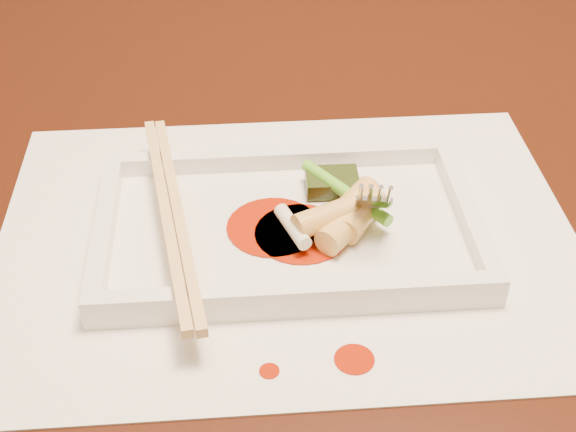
{
  "coord_description": "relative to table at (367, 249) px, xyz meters",
  "views": [
    {
      "loc": [
        -0.11,
        -0.53,
        1.11
      ],
      "look_at": [
        -0.08,
        -0.1,
        0.77
      ],
      "focal_mm": 50.0,
      "sensor_mm": 36.0,
      "label": 1
    }
  ],
  "objects": [
    {
      "name": "table",
      "position": [
        0.0,
        0.0,
        0.0
      ],
      "size": [
        1.4,
        0.9,
        0.75
      ],
      "color": "black",
      "rests_on": "ground"
    },
    {
      "name": "placemat",
      "position": [
        -0.08,
        -0.1,
        0.1
      ],
      "size": [
        0.4,
        0.3,
        0.0
      ],
      "primitive_type": "cube",
      "color": "white",
      "rests_on": "table"
    },
    {
      "name": "sauce_splatter_a",
      "position": [
        -0.05,
        -0.22,
        0.1
      ],
      "size": [
        0.02,
        0.02,
        0.0
      ],
      "primitive_type": "cylinder",
      "color": "#A31D04",
      "rests_on": "placemat"
    },
    {
      "name": "sauce_splatter_b",
      "position": [
        -0.1,
        -0.22,
        0.1
      ],
      "size": [
        0.01,
        0.01,
        0.0
      ],
      "primitive_type": "cylinder",
      "color": "#A31D04",
      "rests_on": "placemat"
    },
    {
      "name": "plate_base",
      "position": [
        -0.08,
        -0.1,
        0.11
      ],
      "size": [
        0.26,
        0.16,
        0.01
      ],
      "primitive_type": "cube",
      "color": "white",
      "rests_on": "placemat"
    },
    {
      "name": "plate_rim_far",
      "position": [
        -0.08,
        -0.03,
        0.12
      ],
      "size": [
        0.26,
        0.01,
        0.01
      ],
      "primitive_type": "cube",
      "color": "white",
      "rests_on": "plate_base"
    },
    {
      "name": "plate_rim_near",
      "position": [
        -0.08,
        -0.17,
        0.12
      ],
      "size": [
        0.26,
        0.01,
        0.01
      ],
      "primitive_type": "cube",
      "color": "white",
      "rests_on": "plate_base"
    },
    {
      "name": "plate_rim_left",
      "position": [
        -0.2,
        -0.1,
        0.12
      ],
      "size": [
        0.01,
        0.14,
        0.01
      ],
      "primitive_type": "cube",
      "color": "white",
      "rests_on": "plate_base"
    },
    {
      "name": "plate_rim_right",
      "position": [
        0.05,
        -0.1,
        0.12
      ],
      "size": [
        0.01,
        0.14,
        0.01
      ],
      "primitive_type": "cube",
      "color": "white",
      "rests_on": "plate_base"
    },
    {
      "name": "veg_piece",
      "position": [
        -0.04,
        -0.06,
        0.12
      ],
      "size": [
        0.04,
        0.03,
        0.01
      ],
      "primitive_type": "cube",
      "rotation": [
        0.0,
        0.0,
        -0.01
      ],
      "color": "black",
      "rests_on": "plate_base"
    },
    {
      "name": "scallion_white",
      "position": [
        -0.08,
        -0.11,
        0.12
      ],
      "size": [
        0.02,
        0.04,
        0.01
      ],
      "primitive_type": "cylinder",
      "rotation": [
        1.57,
        0.0,
        0.34
      ],
      "color": "#EAEACC",
      "rests_on": "plate_base"
    },
    {
      "name": "scallion_green",
      "position": [
        -0.04,
        -0.08,
        0.12
      ],
      "size": [
        0.06,
        0.07,
        0.01
      ],
      "primitive_type": "cylinder",
      "rotation": [
        1.57,
        0.0,
        0.61
      ],
      "color": "#4AAD1B",
      "rests_on": "plate_base"
    },
    {
      "name": "chopstick_a",
      "position": [
        -0.16,
        -0.1,
        0.13
      ],
      "size": [
        0.04,
        0.22,
        0.01
      ],
      "primitive_type": "cube",
      "rotation": [
        0.0,
        0.0,
        0.15
      ],
      "color": "#E0B770",
      "rests_on": "plate_rim_near"
    },
    {
      "name": "chopstick_b",
      "position": [
        -0.15,
        -0.1,
        0.13
      ],
      "size": [
        0.04,
        0.22,
        0.01
      ],
      "primitive_type": "cube",
      "rotation": [
        0.0,
        0.0,
        0.15
      ],
      "color": "#E0B770",
      "rests_on": "plate_rim_near"
    },
    {
      "name": "fork",
      "position": [
        -0.01,
        -0.08,
        0.18
      ],
      "size": [
        0.09,
        0.1,
        0.14
      ],
      "primitive_type": null,
      "color": "silver",
      "rests_on": "plate_base"
    },
    {
      "name": "sauce_blob_0",
      "position": [
        -0.09,
        -0.1,
        0.11
      ],
      "size": [
        0.06,
        0.06,
        0.0
      ],
      "primitive_type": "cylinder",
      "color": "#A31D04",
      "rests_on": "plate_base"
    },
    {
      "name": "sauce_blob_1",
      "position": [
        -0.07,
        -0.11,
        0.11
      ],
      "size": [
        0.06,
        0.06,
        0.0
      ],
      "primitive_type": "cylinder",
      "color": "#A31D04",
      "rests_on": "plate_base"
    },
    {
      "name": "rice_cake_0",
      "position": [
        -0.03,
        -0.1,
        0.12
      ],
      "size": [
        0.04,
        0.05,
        0.02
      ],
      "primitive_type": "cylinder",
      "rotation": [
        1.57,
        0.0,
        2.58
      ],
      "color": "#E9C96C",
      "rests_on": "plate_base"
    },
    {
      "name": "rice_cake_1",
      "position": [
        -0.03,
        -0.09,
        0.12
      ],
      "size": [
        0.04,
        0.05,
        0.02
      ],
      "primitive_type": "cylinder",
      "rotation": [
        1.57,
        0.0,
        2.48
      ],
      "color": "#E9C96C",
      "rests_on": "plate_base"
    },
    {
      "name": "rice_cake_2",
      "position": [
        -0.05,
        -0.11,
        0.13
      ],
      "size": [
        0.05,
        0.03,
        0.02
      ],
      "primitive_type": "cylinder",
      "rotation": [
        1.57,
        0.0,
        2.0
      ],
      "color": "#E9C96C",
      "rests_on": "plate_base"
    },
    {
      "name": "rice_cake_3",
      "position": [
        -0.04,
        -0.11,
        0.12
      ],
      "size": [
        0.05,
        0.05,
        0.02
      ],
      "primitive_type": "cylinder",
      "rotation": [
        1.57,
        0.0,
        2.42
      ],
      "color": "#E9C96C",
      "rests_on": "plate_base"
    }
  ]
}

